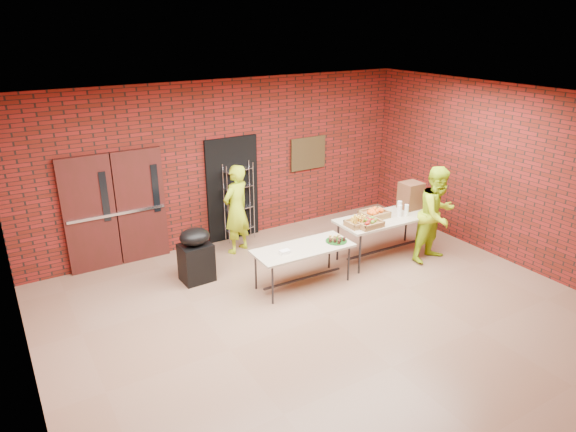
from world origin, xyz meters
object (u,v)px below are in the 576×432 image
object	(u,v)px
wire_rack	(239,202)
table_right	(386,220)
coffee_dispenser	(411,195)
volunteer_man	(437,214)
table_left	(303,251)
covered_grill	(196,255)
volunteer_woman	(236,209)

from	to	relation	value
wire_rack	table_right	size ratio (longest dim) A/B	0.83
coffee_dispenser	volunteer_man	size ratio (longest dim) A/B	0.29
table_right	coffee_dispenser	xyz separation A→B (m)	(0.72, 0.13, 0.32)
table_left	covered_grill	distance (m)	1.83
wire_rack	volunteer_man	xyz separation A→B (m)	(2.68, -2.72, 0.09)
volunteer_woman	volunteer_man	xyz separation A→B (m)	(2.98, -2.24, 0.03)
table_right	covered_grill	distance (m)	3.54
table_right	covered_grill	xyz separation A→B (m)	(-3.40, 0.94, -0.25)
table_right	volunteer_woman	distance (m)	2.82
covered_grill	table_right	bearing A→B (deg)	-17.69
table_right	covered_grill	bearing A→B (deg)	166.03
covered_grill	table_left	bearing A→B (deg)	-38.73
wire_rack	table_right	world-z (taller)	wire_rack
wire_rack	volunteer_man	world-z (taller)	volunteer_man
wire_rack	volunteer_man	bearing A→B (deg)	-55.52
volunteer_woman	table_right	bearing A→B (deg)	120.60
wire_rack	table_left	size ratio (longest dim) A/B	0.94
table_left	covered_grill	xyz separation A→B (m)	(-1.47, 1.09, -0.16)
table_right	coffee_dispenser	distance (m)	0.80
covered_grill	volunteer_woman	distance (m)	1.39
wire_rack	volunteer_woman	bearing A→B (deg)	-131.39
table_left	volunteer_woman	size ratio (longest dim) A/B	0.99
coffee_dispenser	volunteer_woman	size ratio (longest dim) A/B	0.30
table_right	volunteer_woman	size ratio (longest dim) A/B	1.13
volunteer_man	covered_grill	bearing A→B (deg)	153.34
table_right	covered_grill	size ratio (longest dim) A/B	2.03
volunteer_man	coffee_dispenser	bearing A→B (deg)	82.11
wire_rack	table_right	distance (m)	2.92
covered_grill	coffee_dispenser	bearing A→B (deg)	-13.32
wire_rack	table_left	distance (m)	2.30
table_right	covered_grill	world-z (taller)	covered_grill
wire_rack	volunteer_man	distance (m)	3.82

